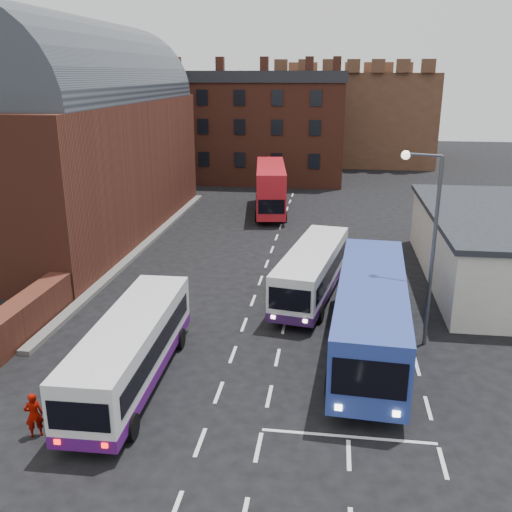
# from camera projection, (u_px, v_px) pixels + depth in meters

# --- Properties ---
(ground) EXTENTS (180.00, 180.00, 0.00)m
(ground) POSITION_uv_depth(u_px,v_px,m) (223.00, 382.00, 23.15)
(ground) COLOR black
(railway_station) EXTENTS (12.00, 28.00, 16.00)m
(railway_station) POSITION_uv_depth(u_px,v_px,m) (71.00, 134.00, 42.62)
(railway_station) COLOR #602B1E
(railway_station) RESTS_ON ground
(forecourt_wall) EXTENTS (1.20, 10.00, 1.80)m
(forecourt_wall) POSITION_uv_depth(u_px,v_px,m) (12.00, 327.00, 26.08)
(forecourt_wall) COLOR #602B1E
(forecourt_wall) RESTS_ON ground
(brick_terrace) EXTENTS (22.00, 10.00, 11.00)m
(brick_terrace) POSITION_uv_depth(u_px,v_px,m) (247.00, 132.00, 65.62)
(brick_terrace) COLOR brown
(brick_terrace) RESTS_ON ground
(castle_keep) EXTENTS (22.00, 22.00, 12.00)m
(castle_keep) POSITION_uv_depth(u_px,v_px,m) (349.00, 116.00, 82.78)
(castle_keep) COLOR brown
(castle_keep) RESTS_ON ground
(bus_white_outbound) EXTENTS (2.73, 10.22, 2.78)m
(bus_white_outbound) POSITION_uv_depth(u_px,v_px,m) (131.00, 346.00, 22.62)
(bus_white_outbound) COLOR silver
(bus_white_outbound) RESTS_ON ground
(bus_white_inbound) EXTENTS (4.00, 10.44, 2.78)m
(bus_white_inbound) POSITION_uv_depth(u_px,v_px,m) (312.00, 268.00, 31.58)
(bus_white_inbound) COLOR silver
(bus_white_inbound) RESTS_ON ground
(bus_blue) EXTENTS (3.80, 12.78, 3.44)m
(bus_blue) POSITION_uv_depth(u_px,v_px,m) (371.00, 310.00, 25.06)
(bus_blue) COLOR #283D96
(bus_blue) RESTS_ON ground
(bus_red_double) EXTENTS (3.72, 10.85, 4.25)m
(bus_red_double) POSITION_uv_depth(u_px,v_px,m) (271.00, 188.00, 50.57)
(bus_red_double) COLOR red
(bus_red_double) RESTS_ON ground
(street_lamp) EXTENTS (1.73, 0.74, 8.82)m
(street_lamp) POSITION_uv_depth(u_px,v_px,m) (428.00, 233.00, 24.89)
(street_lamp) COLOR #494A4D
(street_lamp) RESTS_ON ground
(pedestrian_red) EXTENTS (0.72, 0.64, 1.66)m
(pedestrian_red) POSITION_uv_depth(u_px,v_px,m) (34.00, 415.00, 19.49)
(pedestrian_red) COLOR #790700
(pedestrian_red) RESTS_ON ground
(pedestrian_beige) EXTENTS (0.97, 0.90, 1.60)m
(pedestrian_beige) POSITION_uv_depth(u_px,v_px,m) (61.00, 410.00, 19.81)
(pedestrian_beige) COLOR #C6AC93
(pedestrian_beige) RESTS_ON ground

